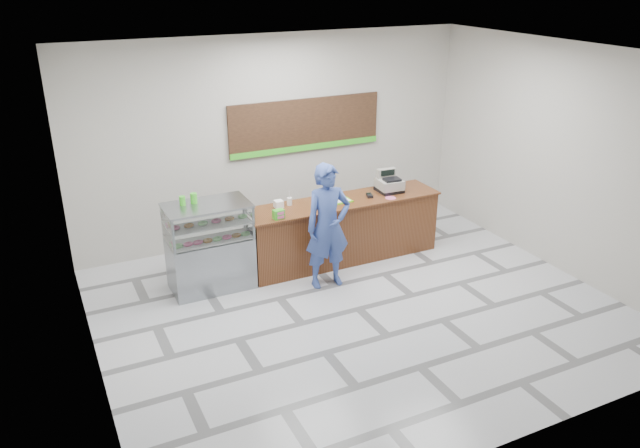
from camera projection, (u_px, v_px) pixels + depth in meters
name	position (u px, v px, depth m)	size (l,w,h in m)	color
floor	(359.00, 309.00, 8.82)	(7.00, 7.00, 0.00)	silver
back_wall	(276.00, 139.00, 10.64)	(7.00, 7.00, 0.00)	#B9B4AA
ceiling	(366.00, 55.00, 7.47)	(7.00, 7.00, 0.00)	silver
sales_counter	(343.00, 230.00, 10.13)	(3.26, 0.76, 1.03)	brown
display_case	(210.00, 246.00, 9.18)	(1.22, 0.72, 1.33)	gray
menu_board	(306.00, 126.00, 10.75)	(2.80, 0.06, 0.90)	black
cash_register	(389.00, 183.00, 10.28)	(0.41, 0.43, 0.36)	black
card_terminal	(369.00, 195.00, 10.08)	(0.08, 0.17, 0.04)	black
serving_tray	(341.00, 201.00, 9.89)	(0.34, 0.25, 0.02)	#63C315
napkin_box	(279.00, 204.00, 9.63)	(0.13, 0.13, 0.11)	white
straw_cup	(289.00, 201.00, 9.72)	(0.08, 0.08, 0.12)	silver
promo_box	(279.00, 214.00, 9.19)	(0.16, 0.11, 0.14)	green
donut_decal	(391.00, 198.00, 10.03)	(0.18, 0.18, 0.00)	#E05B92
green_cup_left	(182.00, 201.00, 8.87)	(0.09, 0.09, 0.13)	green
green_cup_right	(194.00, 198.00, 8.94)	(0.10, 0.10, 0.15)	green
customer	(328.00, 226.00, 9.16)	(0.69, 0.45, 1.90)	#354C96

